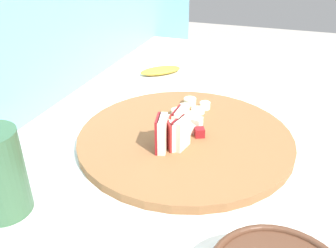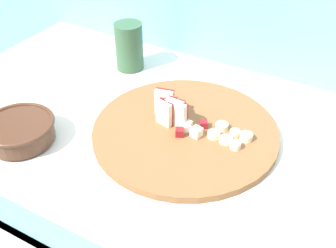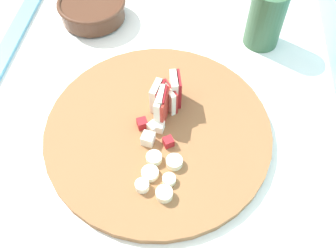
% 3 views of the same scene
% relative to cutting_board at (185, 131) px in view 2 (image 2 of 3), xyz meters
% --- Properties ---
extents(tile_backsplash, '(2.40, 0.04, 1.51)m').
position_rel_cutting_board_xyz_m(tile_backsplash, '(0.03, 0.37, -0.18)').
color(tile_backsplash, '#6BADC6').
rests_on(tile_backsplash, ground).
extents(cutting_board, '(0.43, 0.43, 0.02)m').
position_rel_cutting_board_xyz_m(cutting_board, '(0.00, 0.00, 0.00)').
color(cutting_board, brown).
rests_on(cutting_board, tiled_countertop).
extents(apple_wedge_fan, '(0.09, 0.06, 0.07)m').
position_rel_cutting_board_xyz_m(apple_wedge_fan, '(-0.05, 0.01, 0.04)').
color(apple_wedge_fan, maroon).
rests_on(apple_wedge_fan, cutting_board).
extents(apple_dice_pile, '(0.06, 0.08, 0.02)m').
position_rel_cutting_board_xyz_m(apple_dice_pile, '(0.02, -0.01, 0.02)').
color(apple_dice_pile, maroon).
rests_on(apple_dice_pile, cutting_board).
extents(banana_slice_rows, '(0.09, 0.07, 0.02)m').
position_rel_cutting_board_xyz_m(banana_slice_rows, '(0.10, 0.02, 0.02)').
color(banana_slice_rows, beige).
rests_on(banana_slice_rows, cutting_board).
extents(ceramic_bowl, '(0.16, 0.16, 0.05)m').
position_rel_cutting_board_xyz_m(ceramic_bowl, '(-0.31, -0.20, 0.02)').
color(ceramic_bowl, '#4C2D1E').
rests_on(ceramic_bowl, tiled_countertop).
extents(small_jar, '(0.08, 0.08, 0.13)m').
position_rel_cutting_board_xyz_m(small_jar, '(-0.28, 0.20, 0.06)').
color(small_jar, '#335638').
rests_on(small_jar, tiled_countertop).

